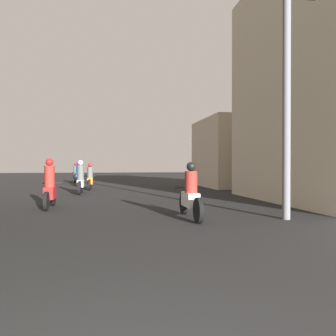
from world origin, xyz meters
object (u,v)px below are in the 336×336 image
object	(u,v)px
building_right_far	(233,153)
utility_pole_near	(287,92)
motorcycle_white	(190,196)
motorcycle_blue	(78,175)
motorcycle_silver	(81,180)
motorcycle_black	(76,174)
motorcycle_orange	(90,179)
motorcycle_red	(50,188)

from	to	relation	value
building_right_far	utility_pole_near	xyz separation A→B (m)	(-3.63, -12.40, 1.09)
motorcycle_white	motorcycle_blue	xyz separation A→B (m)	(-4.06, 15.83, 0.06)
motorcycle_silver	motorcycle_black	world-z (taller)	motorcycle_silver
motorcycle_blue	motorcycle_black	xyz separation A→B (m)	(-0.42, 2.97, -0.01)
building_right_far	motorcycle_silver	bearing A→B (deg)	-157.90
motorcycle_orange	building_right_far	bearing A→B (deg)	-2.54
motorcycle_white	motorcycle_orange	xyz separation A→B (m)	(-3.02, 10.91, 0.01)
motorcycle_black	utility_pole_near	world-z (taller)	utility_pole_near
motorcycle_red	motorcycle_silver	size ratio (longest dim) A/B	0.92
motorcycle_red	motorcycle_white	bearing A→B (deg)	-35.11
motorcycle_red	building_right_far	bearing A→B (deg)	42.92
building_right_far	motorcycle_black	bearing A→B (deg)	146.34
utility_pole_near	motorcycle_silver	bearing A→B (deg)	123.45
building_right_far	utility_pole_near	distance (m)	12.97
utility_pole_near	building_right_far	bearing A→B (deg)	73.70
motorcycle_silver	utility_pole_near	distance (m)	10.65
motorcycle_white	motorcycle_blue	distance (m)	16.34
motorcycle_red	motorcycle_silver	bearing A→B (deg)	84.27
motorcycle_red	motorcycle_orange	world-z (taller)	motorcycle_red
motorcycle_orange	motorcycle_white	bearing A→B (deg)	-82.90
motorcycle_silver	motorcycle_black	size ratio (longest dim) A/B	1.01
motorcycle_orange	motorcycle_black	xyz separation A→B (m)	(-1.47, 7.89, 0.03)
motorcycle_white	motorcycle_orange	world-z (taller)	motorcycle_orange
motorcycle_white	motorcycle_red	size ratio (longest dim) A/B	1.10
motorcycle_silver	utility_pole_near	bearing A→B (deg)	-57.68
motorcycle_black	building_right_far	world-z (taller)	building_right_far
motorcycle_silver	motorcycle_white	bearing A→B (deg)	-68.65
motorcycle_red	utility_pole_near	distance (m)	7.59
utility_pole_near	motorcycle_white	bearing A→B (deg)	166.32
motorcycle_orange	building_right_far	distance (m)	9.19
motorcycle_white	motorcycle_silver	world-z (taller)	motorcycle_silver
motorcycle_black	motorcycle_white	bearing A→B (deg)	-70.67
motorcycle_black	building_right_far	bearing A→B (deg)	-27.75
motorcycle_red	motorcycle_blue	world-z (taller)	motorcycle_blue
motorcycle_white	motorcycle_orange	distance (m)	11.32
motorcycle_white	motorcycle_black	size ratio (longest dim) A/B	1.02
motorcycle_blue	building_right_far	world-z (taller)	building_right_far
motorcycle_blue	utility_pole_near	size ratio (longest dim) A/B	0.33
building_right_far	utility_pole_near	world-z (taller)	utility_pole_near
building_right_far	utility_pole_near	bearing A→B (deg)	-106.30
motorcycle_white	utility_pole_near	world-z (taller)	utility_pole_near
motorcycle_black	building_right_far	distance (m)	12.68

